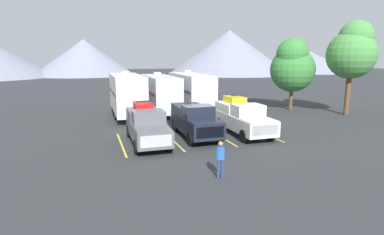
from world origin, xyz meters
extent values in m
plane|color=#2D3033|center=(0.00, 0.00, 0.00)|extent=(240.00, 240.00, 0.00)
cube|color=#595B60|center=(-3.33, -0.53, 0.87)|extent=(2.08, 5.87, 0.92)
cube|color=#595B60|center=(-3.36, -2.63, 1.37)|extent=(1.93, 1.67, 0.08)
cube|color=#595B60|center=(-3.34, -1.05, 1.74)|extent=(1.88, 1.55, 0.83)
cube|color=slate|center=(-3.35, -1.66, 1.78)|extent=(1.74, 0.26, 0.61)
cube|color=#595B60|center=(-3.30, 1.05, 1.61)|extent=(1.98, 2.72, 0.57)
cube|color=silver|center=(-3.38, -3.42, 0.91)|extent=(1.68, 0.09, 0.64)
cylinder|color=black|center=(-2.45, -2.53, 0.41)|extent=(0.29, 0.82, 0.82)
cylinder|color=black|center=(-4.27, -2.50, 0.41)|extent=(0.29, 0.82, 0.82)
cylinder|color=black|center=(-2.38, 1.44, 0.41)|extent=(0.29, 0.82, 0.82)
cylinder|color=black|center=(-4.20, 1.48, 0.41)|extent=(0.29, 0.82, 0.82)
cube|color=red|center=(-3.30, 1.05, 2.12)|extent=(1.12, 1.74, 0.45)
cylinder|color=black|center=(-2.87, 0.45, 2.11)|extent=(0.19, 0.44, 0.44)
cylinder|color=black|center=(-3.75, 0.47, 2.11)|extent=(0.19, 0.44, 0.44)
cylinder|color=black|center=(-2.84, 1.63, 2.11)|extent=(0.19, 0.44, 0.44)
cylinder|color=black|center=(-3.73, 1.65, 2.11)|extent=(0.19, 0.44, 0.44)
cube|color=black|center=(-3.31, 0.57, 2.49)|extent=(0.99, 0.10, 0.08)
cube|color=black|center=(0.02, 0.12, 0.92)|extent=(2.10, 5.70, 0.96)
cube|color=black|center=(-0.02, -1.92, 1.44)|extent=(1.95, 1.62, 0.08)
cube|color=black|center=(0.01, -0.39, 1.80)|extent=(1.91, 1.51, 0.81)
cube|color=slate|center=(0.00, -0.98, 1.84)|extent=(1.77, 0.26, 0.60)
cube|color=black|center=(0.04, 1.65, 1.67)|extent=(2.01, 2.64, 0.56)
cube|color=silver|center=(-0.03, -2.69, 0.96)|extent=(1.70, 0.09, 0.67)
cylinder|color=black|center=(0.90, -1.83, 0.44)|extent=(0.30, 0.88, 0.87)
cylinder|color=black|center=(-0.94, -1.79, 0.44)|extent=(0.30, 0.88, 0.87)
cylinder|color=black|center=(0.97, 2.03, 0.44)|extent=(0.30, 0.88, 0.87)
cylinder|color=black|center=(-0.87, 2.06, 0.44)|extent=(0.30, 0.88, 0.87)
cube|color=white|center=(3.42, -0.21, 0.88)|extent=(2.17, 5.85, 0.94)
cube|color=white|center=(3.38, -2.31, 1.39)|extent=(2.01, 1.66, 0.08)
cube|color=white|center=(3.41, -0.74, 1.75)|extent=(1.97, 1.55, 0.81)
cube|color=slate|center=(3.40, -1.34, 1.80)|extent=(1.82, 0.26, 0.59)
cube|color=white|center=(3.44, 1.36, 1.67)|extent=(2.07, 2.71, 0.64)
cube|color=silver|center=(3.37, -3.09, 0.93)|extent=(1.76, 0.09, 0.66)
cylinder|color=black|center=(4.33, -2.21, 0.41)|extent=(0.29, 0.83, 0.83)
cylinder|color=black|center=(2.43, -2.17, 0.41)|extent=(0.29, 0.83, 0.83)
cylinder|color=black|center=(4.40, 1.75, 0.41)|extent=(0.29, 0.83, 0.83)
cylinder|color=black|center=(2.50, 1.78, 0.41)|extent=(0.29, 0.83, 0.83)
cube|color=yellow|center=(3.44, 1.36, 2.22)|extent=(1.17, 1.73, 0.45)
cylinder|color=black|center=(3.90, 0.76, 2.21)|extent=(0.19, 0.44, 0.44)
cylinder|color=black|center=(2.97, 0.78, 2.21)|extent=(0.19, 0.44, 0.44)
cylinder|color=black|center=(3.92, 1.94, 2.21)|extent=(0.19, 0.44, 0.44)
cylinder|color=black|center=(2.99, 1.95, 2.21)|extent=(0.19, 0.44, 0.44)
cube|color=black|center=(3.44, 0.87, 2.59)|extent=(1.03, 0.10, 0.08)
cube|color=gold|center=(-4.89, -0.19, 0.00)|extent=(0.12, 5.50, 0.01)
cube|color=gold|center=(-1.63, -0.19, 0.00)|extent=(0.12, 5.50, 0.01)
cube|color=gold|center=(1.63, -0.19, 0.00)|extent=(0.12, 5.50, 0.01)
cube|color=gold|center=(4.89, -0.19, 0.00)|extent=(0.12, 5.50, 0.01)
cube|color=white|center=(-3.42, 8.76, 2.13)|extent=(2.50, 7.86, 3.20)
cube|color=brown|center=(-4.66, 8.77, 2.29)|extent=(0.06, 7.53, 0.24)
cube|color=silver|center=(-3.42, 9.94, 3.88)|extent=(0.60, 0.70, 0.30)
cube|color=#333333|center=(-3.45, 4.24, 0.32)|extent=(0.13, 1.20, 0.12)
cylinder|color=black|center=(-2.30, 7.81, 0.38)|extent=(0.22, 0.76, 0.76)
cylinder|color=black|center=(-4.56, 7.82, 0.38)|extent=(0.22, 0.76, 0.76)
cylinder|color=black|center=(-2.29, 9.69, 0.38)|extent=(0.22, 0.76, 0.76)
cylinder|color=black|center=(-4.55, 9.71, 0.38)|extent=(0.22, 0.76, 0.76)
cube|color=silver|center=(-0.34, 9.29, 2.04)|extent=(2.36, 7.88, 3.01)
cube|color=brown|center=(-1.51, 9.30, 2.19)|extent=(0.06, 7.55, 0.24)
cube|color=silver|center=(-0.34, 10.47, 3.69)|extent=(0.60, 0.70, 0.30)
cube|color=#333333|center=(-0.37, 4.76, 0.32)|extent=(0.13, 1.20, 0.12)
cylinder|color=black|center=(0.72, 8.34, 0.38)|extent=(0.22, 0.76, 0.76)
cylinder|color=black|center=(-1.41, 8.36, 0.38)|extent=(0.22, 0.76, 0.76)
cylinder|color=black|center=(0.73, 10.23, 0.38)|extent=(0.22, 0.76, 0.76)
cylinder|color=black|center=(-1.40, 10.24, 0.38)|extent=(0.22, 0.76, 0.76)
cube|color=white|center=(2.78, 9.68, 2.09)|extent=(2.42, 7.99, 3.13)
cube|color=#595960|center=(1.58, 9.69, 2.25)|extent=(0.06, 7.66, 0.24)
cube|color=silver|center=(2.78, 10.88, 3.81)|extent=(0.60, 0.70, 0.30)
cube|color=#333333|center=(2.75, 5.09, 0.32)|extent=(0.13, 1.20, 0.12)
cylinder|color=black|center=(3.87, 8.72, 0.38)|extent=(0.22, 0.76, 0.76)
cylinder|color=black|center=(1.68, 8.73, 0.38)|extent=(0.22, 0.76, 0.76)
cylinder|color=black|center=(3.88, 10.63, 0.38)|extent=(0.22, 0.76, 0.76)
cylinder|color=black|center=(1.69, 10.65, 0.38)|extent=(0.22, 0.76, 0.76)
cylinder|color=navy|center=(-1.21, -7.15, 0.43)|extent=(0.12, 0.12, 0.85)
cylinder|color=navy|center=(-1.38, -7.10, 0.43)|extent=(0.12, 0.12, 0.85)
cube|color=#2659A5|center=(-1.29, -7.13, 1.15)|extent=(0.29, 0.26, 0.60)
sphere|color=#9E704C|center=(-1.29, -7.13, 1.57)|extent=(0.23, 0.23, 0.23)
cylinder|color=#2659A5|center=(-1.16, -7.17, 1.12)|extent=(0.10, 0.10, 0.54)
cylinder|color=#2659A5|center=(-1.42, -7.09, 1.12)|extent=(0.10, 0.10, 0.54)
cylinder|color=brown|center=(12.69, 7.57, 1.46)|extent=(0.36, 0.36, 2.93)
sphere|color=#387F38|center=(12.69, 7.57, 4.02)|extent=(4.36, 4.36, 4.36)
sphere|color=#387F38|center=(12.34, 7.25, 5.54)|extent=(3.05, 3.05, 3.05)
cylinder|color=brown|center=(15.88, 3.55, 2.19)|extent=(0.45, 0.45, 4.39)
sphere|color=#478C42|center=(15.88, 3.55, 5.46)|extent=(4.28, 4.28, 4.28)
sphere|color=#478C42|center=(16.14, 3.44, 6.96)|extent=(3.00, 3.00, 3.00)
cone|color=gray|center=(-7.30, 77.99, 5.11)|extent=(28.31, 28.31, 10.22)
cone|color=gray|center=(35.20, 71.45, 6.63)|extent=(37.77, 37.77, 13.25)
cone|color=gray|center=(64.61, 76.64, 4.34)|extent=(37.93, 37.93, 8.68)
camera|label=1|loc=(-6.60, -19.32, 5.29)|focal=29.55mm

